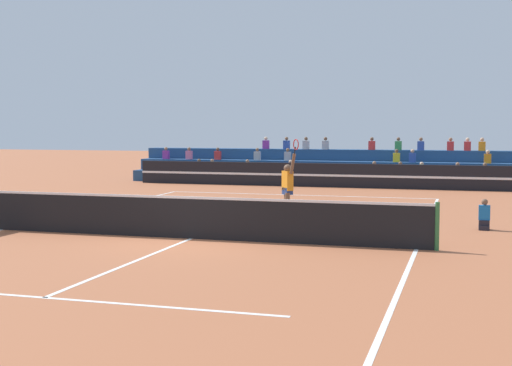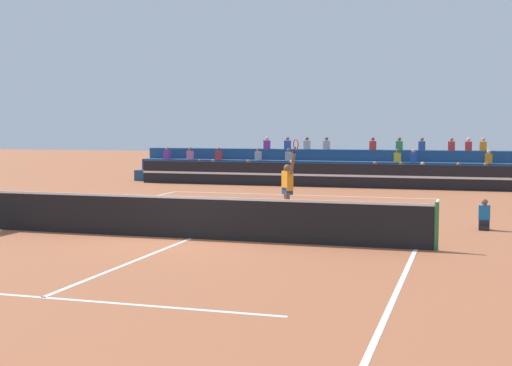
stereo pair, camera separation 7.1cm
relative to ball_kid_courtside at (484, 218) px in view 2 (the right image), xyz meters
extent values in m
plane|color=#AD603D|center=(-7.04, -3.71, -0.33)|extent=(120.00, 120.00, 0.00)
cube|color=white|center=(-7.04, 8.19, -0.33)|extent=(11.00, 0.10, 0.01)
cube|color=white|center=(-12.54, -3.71, -0.33)|extent=(0.10, 23.80, 0.01)
cube|color=white|center=(-1.54, -3.71, -0.33)|extent=(0.10, 23.80, 0.01)
cube|color=white|center=(-7.04, -10.13, -0.33)|extent=(8.25, 0.10, 0.01)
cube|color=white|center=(-7.04, 2.72, -0.33)|extent=(8.25, 0.10, 0.01)
cube|color=white|center=(-7.04, -3.71, -0.33)|extent=(0.10, 12.85, 0.01)
cylinder|color=#2D6B38|center=(-1.09, -3.71, 0.22)|extent=(0.10, 0.10, 1.10)
cube|color=black|center=(-7.04, -3.71, 0.17)|extent=(11.90, 0.02, 1.00)
cube|color=white|center=(-7.04, -3.71, 0.70)|extent=(11.90, 0.04, 0.06)
cube|color=black|center=(-7.04, 12.46, 0.22)|extent=(18.00, 0.24, 1.10)
cube|color=white|center=(-7.04, 12.33, 0.22)|extent=(18.00, 0.02, 0.10)
cube|color=navy|center=(-7.04, 13.73, -0.06)|extent=(19.96, 0.95, 0.55)
cube|color=pink|center=(-8.72, 13.56, 0.44)|extent=(0.32, 0.22, 0.44)
sphere|color=beige|center=(-8.72, 13.56, 0.76)|extent=(0.18, 0.18, 0.18)
cube|color=black|center=(-4.66, 13.56, 0.44)|extent=(0.32, 0.22, 0.44)
sphere|color=#9E7051|center=(-4.66, 13.56, 0.76)|extent=(0.18, 0.18, 0.18)
cube|color=silver|center=(-3.46, 13.56, 0.44)|extent=(0.32, 0.22, 0.44)
sphere|color=brown|center=(-3.46, 13.56, 0.76)|extent=(0.18, 0.18, 0.18)
cube|color=#338C4C|center=(-2.49, 13.56, 0.44)|extent=(0.32, 0.22, 0.44)
sphere|color=beige|center=(-2.49, 13.56, 0.76)|extent=(0.18, 0.18, 0.18)
cube|color=#2D4CA5|center=(-13.48, 13.56, 0.44)|extent=(0.32, 0.22, 0.44)
sphere|color=brown|center=(-13.48, 13.56, 0.76)|extent=(0.18, 0.18, 0.18)
cube|color=#2D4CA5|center=(-0.89, 13.56, 0.44)|extent=(0.32, 0.22, 0.44)
sphere|color=#9E7051|center=(-0.89, 13.56, 0.76)|extent=(0.18, 0.18, 0.18)
cube|color=#338C4C|center=(-12.78, 13.56, 0.44)|extent=(0.32, 0.22, 0.44)
sphere|color=#9E7051|center=(-12.78, 13.56, 0.76)|extent=(0.18, 0.18, 0.18)
cube|color=orange|center=(0.29, 13.56, 0.44)|extent=(0.32, 0.22, 0.44)
sphere|color=brown|center=(0.29, 13.56, 0.76)|extent=(0.18, 0.18, 0.18)
cube|color=yellow|center=(-10.92, 13.56, 0.44)|extent=(0.32, 0.22, 0.44)
sphere|color=#9E7051|center=(-10.92, 13.56, 0.76)|extent=(0.18, 0.18, 0.18)
cube|color=navy|center=(-7.04, 14.68, 0.22)|extent=(19.96, 0.95, 1.10)
cube|color=yellow|center=(-3.73, 14.51, 0.99)|extent=(0.32, 0.22, 0.44)
sphere|color=brown|center=(-3.73, 14.51, 1.31)|extent=(0.18, 0.18, 0.18)
cube|color=#2D4CA5|center=(-2.99, 14.51, 0.99)|extent=(0.32, 0.22, 0.44)
sphere|color=tan|center=(-2.99, 14.51, 1.31)|extent=(0.18, 0.18, 0.18)
cube|color=purple|center=(-15.71, 14.51, 0.99)|extent=(0.32, 0.22, 0.44)
sphere|color=#9E7051|center=(-15.71, 14.51, 1.31)|extent=(0.18, 0.18, 0.18)
cube|color=red|center=(-12.82, 14.51, 0.99)|extent=(0.32, 0.22, 0.44)
sphere|color=brown|center=(-12.82, 14.51, 1.31)|extent=(0.18, 0.18, 0.18)
cube|color=#B2B2B7|center=(-9.10, 14.51, 0.99)|extent=(0.32, 0.22, 0.44)
sphere|color=brown|center=(-9.10, 14.51, 1.31)|extent=(0.18, 0.18, 0.18)
cube|color=orange|center=(0.43, 14.51, 0.99)|extent=(0.32, 0.22, 0.44)
sphere|color=beige|center=(0.43, 14.51, 1.31)|extent=(0.18, 0.18, 0.18)
cube|color=#B2B2B7|center=(-10.69, 14.51, 0.99)|extent=(0.32, 0.22, 0.44)
sphere|color=brown|center=(-10.69, 14.51, 1.31)|extent=(0.18, 0.18, 0.18)
cube|color=pink|center=(-14.41, 14.51, 0.99)|extent=(0.32, 0.22, 0.44)
sphere|color=brown|center=(-14.41, 14.51, 1.31)|extent=(0.18, 0.18, 0.18)
cube|color=navy|center=(-7.04, 15.63, 0.49)|extent=(19.96, 0.95, 1.65)
cube|color=#B2B2B7|center=(-7.37, 15.46, 1.54)|extent=(0.32, 0.22, 0.44)
sphere|color=brown|center=(-7.37, 15.46, 1.86)|extent=(0.18, 0.18, 0.18)
cube|color=red|center=(-1.27, 15.46, 1.54)|extent=(0.32, 0.22, 0.44)
sphere|color=#9E7051|center=(-1.27, 15.46, 1.86)|extent=(0.18, 0.18, 0.18)
cube|color=#2D4CA5|center=(-2.66, 15.46, 1.54)|extent=(0.32, 0.22, 0.44)
sphere|color=brown|center=(-2.66, 15.46, 1.86)|extent=(0.18, 0.18, 0.18)
cube|color=purple|center=(-10.51, 15.46, 1.54)|extent=(0.32, 0.22, 0.44)
sphere|color=beige|center=(-10.51, 15.46, 1.86)|extent=(0.18, 0.18, 0.18)
cube|color=orange|center=(0.18, 15.46, 1.54)|extent=(0.32, 0.22, 0.44)
sphere|color=tan|center=(0.18, 15.46, 1.86)|extent=(0.18, 0.18, 0.18)
cube|color=#338C4C|center=(-3.74, 15.46, 1.54)|extent=(0.32, 0.22, 0.44)
sphere|color=brown|center=(-3.74, 15.46, 1.86)|extent=(0.18, 0.18, 0.18)
cube|color=red|center=(-0.48, 15.46, 1.54)|extent=(0.32, 0.22, 0.44)
sphere|color=beige|center=(-0.48, 15.46, 1.86)|extent=(0.18, 0.18, 0.18)
cube|color=#2D4CA5|center=(-9.40, 15.46, 1.54)|extent=(0.32, 0.22, 0.44)
sphere|color=brown|center=(-9.40, 15.46, 1.86)|extent=(0.18, 0.18, 0.18)
cube|color=#B2B2B7|center=(-8.38, 15.46, 1.54)|extent=(0.32, 0.22, 0.44)
sphere|color=brown|center=(-8.38, 15.46, 1.86)|extent=(0.18, 0.18, 0.18)
cube|color=red|center=(-5.04, 15.46, 1.54)|extent=(0.32, 0.22, 0.44)
sphere|color=brown|center=(-5.04, 15.46, 1.86)|extent=(0.18, 0.18, 0.18)
cube|color=black|center=(0.00, 0.00, -0.27)|extent=(0.28, 0.36, 0.12)
cube|color=black|center=(0.00, 0.00, -0.15)|extent=(0.28, 0.24, 0.18)
cube|color=#1966B2|center=(0.00, 0.00, 0.14)|extent=(0.30, 0.18, 0.40)
sphere|color=brown|center=(0.00, 0.00, 0.43)|extent=(0.17, 0.17, 0.17)
cylinder|color=brown|center=(-5.48, -0.17, 0.12)|extent=(0.14, 0.14, 0.90)
cylinder|color=brown|center=(-5.39, -0.39, 0.12)|extent=(0.14, 0.14, 0.90)
cube|color=navy|center=(-5.43, -0.26, 0.61)|extent=(0.36, 0.37, 0.20)
cube|color=orange|center=(-5.43, -0.26, 0.91)|extent=(0.39, 0.40, 0.56)
sphere|color=brown|center=(-5.43, -0.26, 1.27)|extent=(0.22, 0.22, 0.22)
cube|color=white|center=(-5.45, -0.14, -0.29)|extent=(0.27, 0.26, 0.09)
cube|color=white|center=(-5.36, -0.36, -0.29)|extent=(0.27, 0.26, 0.09)
cylinder|color=brown|center=(-5.59, -0.08, 0.85)|extent=(0.09, 0.09, 0.56)
cylinder|color=brown|center=(-5.22, -0.50, 1.41)|extent=(0.25, 0.27, 0.60)
cylinder|color=black|center=(-5.13, -0.59, 1.79)|extent=(0.09, 0.10, 0.22)
torus|color=#B21E1E|center=(-5.09, -0.64, 1.96)|extent=(0.28, 0.31, 0.39)
sphere|color=#C6DB33|center=(-11.19, -1.82, -0.30)|extent=(0.07, 0.07, 0.07)
camera|label=1|loc=(-0.48, -20.10, 2.45)|focal=50.00mm
camera|label=2|loc=(-0.41, -20.08, 2.45)|focal=50.00mm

